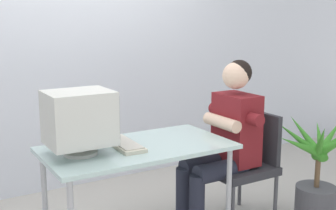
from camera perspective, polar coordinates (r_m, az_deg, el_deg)
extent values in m
cube|color=silver|center=(4.20, -9.21, 10.25)|extent=(8.00, 0.10, 3.00)
cylinder|color=#B7B7BC|center=(3.11, 7.85, -11.70)|extent=(0.04, 0.04, 0.70)
cylinder|color=#B7B7BC|center=(3.10, -15.62, -12.14)|extent=(0.04, 0.04, 0.70)
cylinder|color=#B7B7BC|center=(3.52, 2.27, -8.84)|extent=(0.04, 0.04, 0.70)
cube|color=silver|center=(2.92, -3.94, -5.55)|extent=(1.23, 0.66, 0.03)
cylinder|color=silver|center=(2.78, -11.25, -6.08)|extent=(0.21, 0.21, 0.02)
cylinder|color=silver|center=(2.77, -11.27, -5.41)|extent=(0.06, 0.06, 0.05)
cube|color=silver|center=(2.72, -11.42, -1.62)|extent=(0.39, 0.33, 0.33)
cube|color=black|center=(2.80, -7.54, -1.17)|extent=(0.01, 0.28, 0.27)
cube|color=beige|center=(2.91, -5.71, -5.11)|extent=(0.16, 0.41, 0.02)
cube|color=beige|center=(2.90, -5.72, -4.80)|extent=(0.14, 0.37, 0.01)
cylinder|color=#4C4C51|center=(3.53, 13.72, -11.81)|extent=(0.03, 0.03, 0.40)
cylinder|color=#4C4C51|center=(3.57, 4.04, -11.21)|extent=(0.03, 0.03, 0.40)
cylinder|color=#4C4C51|center=(3.81, 9.27, -9.86)|extent=(0.03, 0.03, 0.40)
cube|color=#2D2D33|center=(3.46, 8.96, -8.06)|extent=(0.48, 0.48, 0.06)
cube|color=#2D2D33|center=(3.53, 11.80, -3.96)|extent=(0.04, 0.43, 0.39)
cube|color=maroon|center=(3.36, 8.85, -3.05)|extent=(0.22, 0.35, 0.53)
sphere|color=beige|center=(3.27, 8.80, 3.78)|extent=(0.20, 0.20, 0.20)
sphere|color=black|center=(3.29, 9.21, 4.15)|extent=(0.19, 0.19, 0.19)
cylinder|color=#262838|center=(3.24, 6.87, -8.40)|extent=(0.42, 0.14, 0.14)
cylinder|color=#262838|center=(3.38, 4.99, -7.55)|extent=(0.42, 0.14, 0.14)
cylinder|color=#262838|center=(3.21, 3.75, -13.09)|extent=(0.11, 0.11, 0.48)
cylinder|color=#262838|center=(3.35, 1.97, -12.02)|extent=(0.11, 0.11, 0.48)
cylinder|color=maroon|center=(3.17, 10.98, -1.82)|extent=(0.09, 0.14, 0.09)
cylinder|color=maroon|center=(3.47, 6.52, -0.55)|extent=(0.09, 0.14, 0.09)
cylinder|color=beige|center=(3.26, 6.99, -2.25)|extent=(0.09, 0.35, 0.09)
cylinder|color=#4C4C51|center=(3.68, 18.50, -12.06)|extent=(0.31, 0.31, 0.29)
cylinder|color=brown|center=(3.58, 18.78, -7.95)|extent=(0.04, 0.04, 0.27)
cone|color=#3A8C29|center=(3.63, 20.14, -4.00)|extent=(0.39, 0.14, 0.31)
cone|color=#3A8C29|center=(3.67, 19.03, -4.22)|extent=(0.33, 0.34, 0.29)
cone|color=#3A8C29|center=(3.59, 17.39, -3.85)|extent=(0.09, 0.38, 0.32)
cone|color=#3A8C29|center=(3.49, 16.76, -4.42)|extent=(0.33, 0.31, 0.33)
cone|color=#3A8C29|center=(3.43, 16.99, -5.17)|extent=(0.42, 0.17, 0.25)
cone|color=#3A8C29|center=(3.39, 19.11, -4.63)|extent=(0.29, 0.29, 0.37)
cone|color=#3A8C29|center=(3.45, 20.95, -4.70)|extent=(0.14, 0.38, 0.33)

